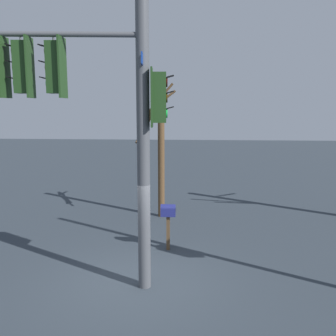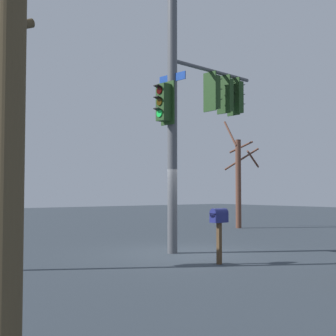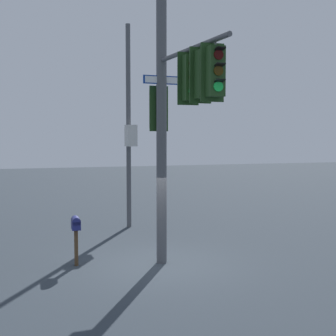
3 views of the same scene
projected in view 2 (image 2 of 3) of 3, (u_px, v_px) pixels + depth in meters
ground_plane at (182, 253)px, 14.15m from camera, size 80.00×80.00×0.00m
main_signal_pole_assembly at (188, 88)px, 15.00m from camera, size 3.13×4.45×9.64m
mailbox at (219, 220)px, 12.06m from camera, size 0.24×0.44×1.41m
bare_tree_behind_pole at (4, 96)px, 4.89m from camera, size 1.92×1.68×5.30m
bare_tree_across_street at (239, 178)px, 24.00m from camera, size 2.35×1.87×5.41m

